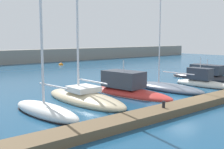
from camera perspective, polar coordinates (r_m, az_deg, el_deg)
The scene contains 11 objects.
ground_plane at distance 24.13m, azimuth 14.05°, elevation -4.90°, with size 120.00×120.00×0.00m, color navy.
dock_pier at distance 22.90m, azimuth 18.45°, elevation -5.06°, with size 36.66×1.73×0.51m, color brown.
breakwater_seawall at distance 58.52m, azimuth -20.72°, elevation 3.28°, with size 108.00×2.92×2.73m, color gray.
sailboat_white_second at distance 19.07m, azimuth -13.34°, elevation -6.93°, with size 2.47×6.91×12.08m.
sailboat_sand_third at distance 22.72m, azimuth -5.65°, elevation -4.59°, with size 3.30×9.35×17.19m.
motorboat_red_fourth at distance 25.45m, azimuth 3.18°, elevation -2.84°, with size 3.81×9.13×3.40m.
sailboat_slate_fifth at distance 27.95m, azimuth 11.23°, elevation -2.52°, with size 3.06×7.85×14.45m.
motorboat_ivory_sixth at distance 31.22m, azimuth 17.78°, elevation -1.37°, with size 2.16×6.42×3.41m.
motorboat_charcoal_seventh at distance 36.19m, azimuth 18.81°, elevation -0.36°, with size 3.14×10.13×2.86m.
mooring_buoy_orange at distance 54.11m, azimuth -10.30°, elevation 1.90°, with size 0.86×0.86×0.86m, color orange.
dock_bollard at distance 18.81m, azimuth 10.40°, elevation -5.98°, with size 0.20×0.20×0.44m, color black.
Camera 1 is at (-19.13, -13.82, 5.02)m, focal length 45.17 mm.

